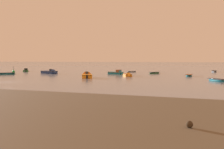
{
  "coord_description": "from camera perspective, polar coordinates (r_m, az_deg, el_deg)",
  "views": [
    {
      "loc": [
        33.83,
        -36.73,
        4.34
      ],
      "look_at": [
        15.92,
        17.0,
        0.78
      ],
      "focal_mm": 37.76,
      "sensor_mm": 36.0,
      "label": 1
    }
  ],
  "objects": [
    {
      "name": "tidal_rock_near",
      "position": [
        15.64,
        18.23,
        -11.38
      ],
      "size": [
        0.44,
        0.44,
        0.44
      ],
      "primitive_type": "sphere",
      "color": "#372A1C",
      "rests_on": "mudflat_shore"
    },
    {
      "name": "rowboat_moored_2",
      "position": [
        82.72,
        4.8,
        0.67
      ],
      "size": [
        3.27,
        2.77,
        0.51
      ],
      "rotation": [
        0.0,
        0.0,
        3.76
      ],
      "color": "gray",
      "rests_on": "ground"
    },
    {
      "name": "rowboat_moored_1",
      "position": [
        65.61,
        18.15,
        -0.22
      ],
      "size": [
        1.99,
        4.42,
        0.67
      ],
      "rotation": [
        0.0,
        0.0,
        4.59
      ],
      "color": "#197084",
      "rests_on": "ground"
    },
    {
      "name": "motorboat_moored_6",
      "position": [
        70.77,
        1.42,
        0.33
      ],
      "size": [
        5.64,
        3.26,
        2.03
      ],
      "rotation": [
        0.0,
        0.0,
        6.0
      ],
      "color": "#197084",
      "rests_on": "ground"
    },
    {
      "name": "channel_buoy",
      "position": [
        83.67,
        -22.76,
        0.66
      ],
      "size": [
        0.9,
        0.9,
        2.3
      ],
      "color": "#198C2D",
      "rests_on": "ground"
    },
    {
      "name": "rowboat_moored_4",
      "position": [
        75.47,
        10.22,
        0.38
      ],
      "size": [
        3.58,
        4.4,
        0.68
      ],
      "rotation": [
        0.0,
        0.0,
        4.13
      ],
      "color": "#23602D",
      "rests_on": "ground"
    },
    {
      "name": "rowboat_moored_0",
      "position": [
        90.61,
        23.48,
        0.68
      ],
      "size": [
        1.58,
        4.59,
        0.72
      ],
      "rotation": [
        0.0,
        0.0,
        1.57
      ],
      "color": "gray",
      "rests_on": "ground"
    },
    {
      "name": "rowboat_moored_6",
      "position": [
        52.11,
        24.05,
        -1.29
      ],
      "size": [
        3.79,
        4.49,
        0.7
      ],
      "rotation": [
        0.0,
        0.0,
        2.18
      ],
      "color": "#197084",
      "rests_on": "ground"
    },
    {
      "name": "rowboat_moored_5",
      "position": [
        76.22,
        -24.15,
        0.17
      ],
      "size": [
        4.56,
        4.26,
        0.74
      ],
      "rotation": [
        0.0,
        0.0,
        0.72
      ],
      "color": "#197084",
      "rests_on": "ground"
    },
    {
      "name": "motorboat_moored_5",
      "position": [
        94.1,
        -20.12,
        0.89
      ],
      "size": [
        3.68,
        4.51,
        1.67
      ],
      "rotation": [
        0.0,
        0.0,
        2.15
      ],
      "color": "#23602D",
      "rests_on": "ground"
    },
    {
      "name": "motorboat_moored_1",
      "position": [
        76.65,
        -14.56,
        0.47
      ],
      "size": [
        6.91,
        4.33,
        2.24
      ],
      "rotation": [
        0.0,
        0.0,
        5.94
      ],
      "color": "navy",
      "rests_on": "ground"
    },
    {
      "name": "motorboat_moored_0",
      "position": [
        58.48,
        -6.12,
        -0.37
      ],
      "size": [
        4.95,
        7.02,
        2.29
      ],
      "rotation": [
        0.0,
        0.0,
        2.01
      ],
      "color": "orange",
      "rests_on": "ground"
    },
    {
      "name": "ground_plane",
      "position": [
        50.12,
        -24.12,
        -1.69
      ],
      "size": [
        800.0,
        800.0,
        0.0
      ],
      "primitive_type": "plane",
      "color": "gray"
    },
    {
      "name": "motorboat_moored_2",
      "position": [
        61.66,
        3.87,
        -0.24
      ],
      "size": [
        3.62,
        5.12,
        1.67
      ],
      "rotation": [
        0.0,
        0.0,
        5.16
      ],
      "color": "orange",
      "rests_on": "ground"
    }
  ]
}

